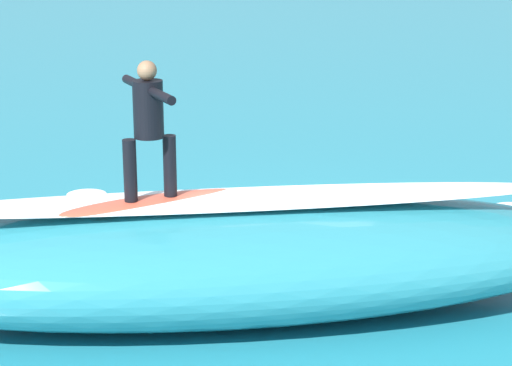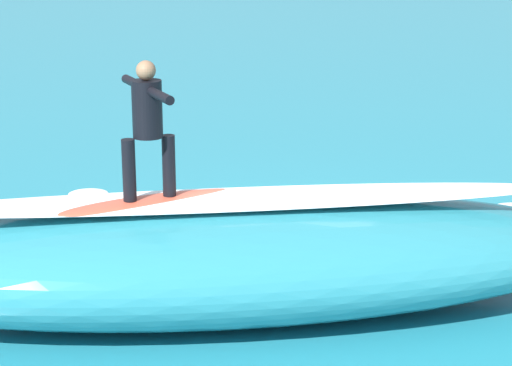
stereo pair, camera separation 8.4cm
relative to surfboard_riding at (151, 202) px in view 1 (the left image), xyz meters
name	(u,v)px [view 1 (the left image)]	position (x,y,z in m)	size (l,w,h in m)	color
ground_plane	(287,251)	(-1.51, -2.07, -1.32)	(120.00, 120.00, 0.00)	teal
wave_crest	(232,258)	(-0.86, -0.12, -0.68)	(8.58, 2.49, 1.27)	teal
wave_foam_lip	(232,200)	(-0.86, -0.12, -0.01)	(7.29, 0.87, 0.08)	white
surfboard_riding	(151,202)	(0.00, 0.00, 0.00)	(2.08, 0.47, 0.09)	#E0563D
surfer_riding	(149,120)	(0.00, 0.00, 0.90)	(0.70, 1.29, 1.47)	black
surfboard_paddling	(334,222)	(-2.22, -3.15, -1.27)	(2.32, 0.57, 0.10)	#EAE5C6
surfer_paddling	(327,208)	(-2.12, -3.24, -1.09)	(1.47, 1.32, 0.32)	black
foam_patch_mid	(339,199)	(-2.38, -4.22, -1.26)	(0.70, 0.43, 0.12)	white
foam_patch_far	(87,194)	(1.58, -4.49, -1.27)	(0.63, 0.50, 0.10)	white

